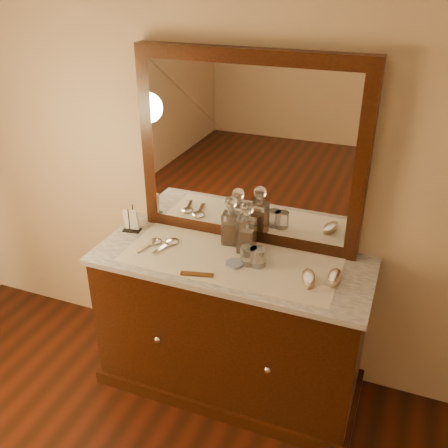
% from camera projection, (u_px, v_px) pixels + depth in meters
% --- Properties ---
extents(dresser_cabinet, '(1.40, 0.55, 0.82)m').
position_uv_depth(dresser_cabinet, '(231.00, 326.00, 2.77)').
color(dresser_cabinet, black).
rests_on(dresser_cabinet, floor).
extents(dresser_plinth, '(1.46, 0.59, 0.08)m').
position_uv_depth(dresser_plinth, '(230.00, 376.00, 2.94)').
color(dresser_plinth, black).
rests_on(dresser_plinth, floor).
extents(knob_left, '(0.04, 0.04, 0.04)m').
position_uv_depth(knob_left, '(158.00, 339.00, 2.62)').
color(knob_left, silver).
rests_on(knob_left, dresser_cabinet).
extents(knob_right, '(0.04, 0.04, 0.04)m').
position_uv_depth(knob_right, '(268.00, 370.00, 2.42)').
color(knob_right, silver).
rests_on(knob_right, dresser_cabinet).
extents(marble_top, '(1.44, 0.59, 0.03)m').
position_uv_depth(marble_top, '(231.00, 261.00, 2.58)').
color(marble_top, white).
rests_on(marble_top, dresser_cabinet).
extents(mirror_frame, '(1.20, 0.08, 1.00)m').
position_uv_depth(mirror_frame, '(249.00, 151.00, 2.54)').
color(mirror_frame, black).
rests_on(mirror_frame, marble_top).
extents(mirror_glass, '(1.06, 0.01, 0.86)m').
position_uv_depth(mirror_glass, '(247.00, 153.00, 2.51)').
color(mirror_glass, white).
rests_on(mirror_glass, marble_top).
extents(lace_runner, '(1.10, 0.45, 0.00)m').
position_uv_depth(lace_runner, '(230.00, 260.00, 2.55)').
color(lace_runner, silver).
rests_on(lace_runner, marble_top).
extents(pin_dish, '(0.10, 0.10, 0.02)m').
position_uv_depth(pin_dish, '(235.00, 264.00, 2.50)').
color(pin_dish, white).
rests_on(pin_dish, lace_runner).
extents(comb, '(0.17, 0.07, 0.01)m').
position_uv_depth(comb, '(197.00, 274.00, 2.43)').
color(comb, brown).
rests_on(comb, lace_runner).
extents(napkin_rack, '(0.11, 0.07, 0.15)m').
position_uv_depth(napkin_rack, '(131.00, 221.00, 2.81)').
color(napkin_rack, black).
rests_on(napkin_rack, marble_top).
extents(decanter_left, '(0.09, 0.09, 0.27)m').
position_uv_depth(decanter_left, '(231.00, 225.00, 2.66)').
color(decanter_left, brown).
rests_on(decanter_left, lace_runner).
extents(decanter_right, '(0.09, 0.09, 0.28)m').
position_uv_depth(decanter_right, '(247.00, 233.00, 2.58)').
color(decanter_right, brown).
rests_on(decanter_right, lace_runner).
extents(brush_near, '(0.10, 0.16, 0.04)m').
position_uv_depth(brush_near, '(308.00, 279.00, 2.36)').
color(brush_near, tan).
rests_on(brush_near, lace_runner).
extents(brush_far, '(0.06, 0.14, 0.04)m').
position_uv_depth(brush_far, '(335.00, 278.00, 2.37)').
color(brush_far, tan).
rests_on(brush_far, lace_runner).
extents(hand_mirror_outer, '(0.09, 0.19, 0.02)m').
position_uv_depth(hand_mirror_outer, '(152.00, 243.00, 2.69)').
color(hand_mirror_outer, silver).
rests_on(hand_mirror_outer, lace_runner).
extents(hand_mirror_inner, '(0.10, 0.20, 0.02)m').
position_uv_depth(hand_mirror_inner, '(169.00, 243.00, 2.69)').
color(hand_mirror_inner, silver).
rests_on(hand_mirror_inner, lace_runner).
extents(tumblers, '(0.13, 0.09, 0.09)m').
position_uv_depth(tumblers, '(253.00, 256.00, 2.49)').
color(tumblers, white).
rests_on(tumblers, lace_runner).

